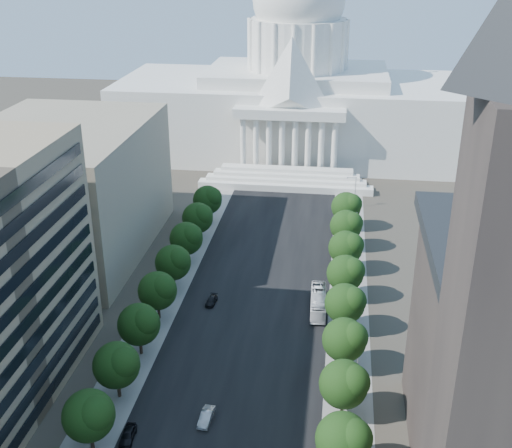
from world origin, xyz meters
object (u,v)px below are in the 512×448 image
at_px(car_dark_a, 128,435).
at_px(car_dark_b, 211,301).
at_px(city_bus, 318,302).
at_px(car_silver, 206,417).

xyz_separation_m(car_dark_a, car_dark_b, (4.65, 40.07, -0.17)).
bearing_deg(city_bus, car_dark_a, -124.87).
relative_size(car_dark_b, city_bus, 0.35).
bearing_deg(car_dark_a, car_dark_b, 80.21).
bearing_deg(car_dark_b, car_silver, -75.47).
distance_m(car_silver, car_dark_b, 35.17).
xyz_separation_m(car_dark_a, city_bus, (26.40, 40.63, 0.96)).
height_order(car_silver, car_dark_b, car_silver).
relative_size(car_silver, car_dark_b, 1.10).
bearing_deg(car_dark_a, city_bus, 53.82).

